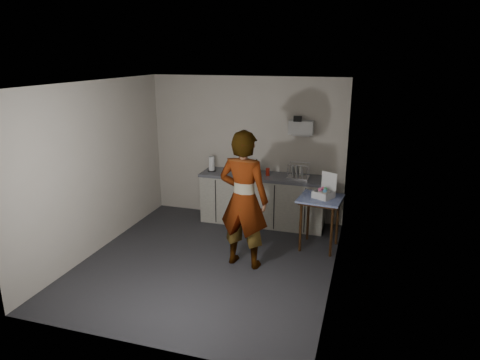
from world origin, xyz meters
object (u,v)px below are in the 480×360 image
(dark_bottle, at_px, (243,167))
(paper_towel, at_px, (212,164))
(side_table, at_px, (320,204))
(soap_bottle, at_px, (257,167))
(soda_can, at_px, (268,172))
(dish_rack, at_px, (298,174))
(kitchen_counter, at_px, (263,201))
(standing_man, at_px, (244,200))
(bakery_box, at_px, (324,192))

(dark_bottle, xyz_separation_m, paper_towel, (-0.59, -0.00, 0.00))
(side_table, relative_size, soap_bottle, 2.90)
(soda_can, distance_m, dish_rack, 0.53)
(soap_bottle, distance_m, dark_bottle, 0.27)
(paper_towel, bearing_deg, side_table, -19.25)
(kitchen_counter, distance_m, soda_can, 0.55)
(dark_bottle, xyz_separation_m, dish_rack, (0.99, 0.03, -0.07))
(soda_can, bearing_deg, paper_towel, -179.28)
(soda_can, xyz_separation_m, dish_rack, (0.53, 0.02, -0.01))
(soap_bottle, relative_size, soda_can, 2.21)
(soda_can, bearing_deg, kitchen_counter, 176.29)
(dark_bottle, relative_size, dish_rack, 0.68)
(standing_man, bearing_deg, dish_rack, -99.82)
(kitchen_counter, bearing_deg, soap_bottle, -149.26)
(soap_bottle, distance_m, dish_rack, 0.73)
(kitchen_counter, relative_size, soda_can, 17.09)
(kitchen_counter, xyz_separation_m, dark_bottle, (-0.37, -0.01, 0.61))
(standing_man, height_order, dark_bottle, standing_man)
(soda_can, xyz_separation_m, bakery_box, (1.06, -0.72, -0.05))
(bakery_box, bearing_deg, standing_man, -111.66)
(side_table, bearing_deg, standing_man, -132.48)
(side_table, xyz_separation_m, soda_can, (-1.02, 0.73, 0.24))
(soap_bottle, bearing_deg, dish_rack, 6.47)
(dish_rack, bearing_deg, soap_bottle, -173.53)
(soda_can, relative_size, bakery_box, 0.35)
(soap_bottle, relative_size, dark_bottle, 1.16)
(side_table, xyz_separation_m, paper_towel, (-2.07, 0.72, 0.31))
(standing_man, distance_m, bakery_box, 1.37)
(side_table, distance_m, soda_can, 1.28)
(kitchen_counter, relative_size, paper_towel, 8.21)
(soap_bottle, relative_size, bakery_box, 0.77)
(standing_man, bearing_deg, dark_bottle, -65.97)
(standing_man, relative_size, bakery_box, 5.28)
(kitchen_counter, xyz_separation_m, paper_towel, (-0.97, -0.02, 0.61))
(kitchen_counter, bearing_deg, dish_rack, 1.56)
(standing_man, distance_m, dark_bottle, 1.68)
(side_table, height_order, dark_bottle, dark_bottle)
(soap_bottle, height_order, dish_rack, soap_bottle)
(soda_can, height_order, dish_rack, dish_rack)
(bakery_box, bearing_deg, paper_towel, -171.28)
(kitchen_counter, bearing_deg, side_table, -33.93)
(kitchen_counter, bearing_deg, paper_towel, -178.91)
(soap_bottle, relative_size, paper_towel, 1.06)
(kitchen_counter, height_order, soap_bottle, soap_bottle)
(soda_can, relative_size, dark_bottle, 0.53)
(dish_rack, bearing_deg, kitchen_counter, -178.44)
(side_table, relative_size, bakery_box, 2.22)
(paper_towel, relative_size, bakery_box, 0.72)
(standing_man, relative_size, soap_bottle, 6.89)
(dish_rack, bearing_deg, bakery_box, -54.11)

